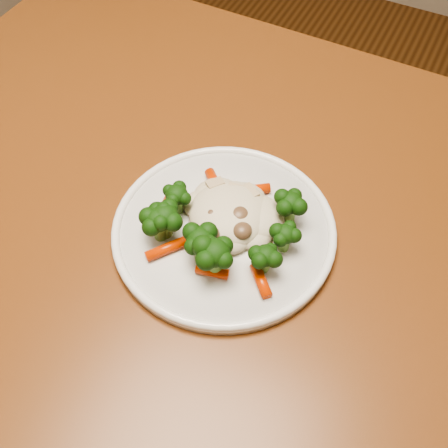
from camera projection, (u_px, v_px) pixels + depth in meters
dining_table at (276, 298)px, 0.71m from camera, size 1.19×0.80×0.75m
plate at (224, 231)px, 0.64m from camera, size 0.25×0.25×0.01m
meal at (220, 223)px, 0.62m from camera, size 0.17×0.16×0.05m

